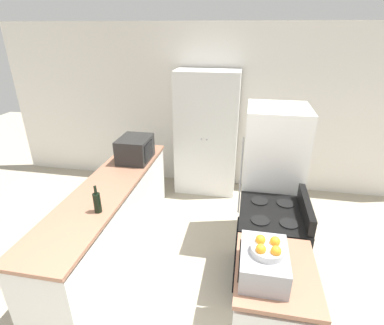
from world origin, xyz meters
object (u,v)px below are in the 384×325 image
(refrigerator, at_px, (271,179))
(fruit_bowl, at_px, (268,248))
(microwave, at_px, (135,149))
(stove, at_px, (269,248))
(toaster_oven, at_px, (263,263))
(pantry_cabinet, at_px, (207,134))
(wine_bottle, at_px, (97,202))

(refrigerator, xyz_separation_m, fruit_bowl, (-0.12, -1.58, 0.26))
(microwave, bearing_deg, fruit_bowl, -47.35)
(fruit_bowl, bearing_deg, microwave, 132.65)
(stove, height_order, toaster_oven, toaster_oven)
(pantry_cabinet, bearing_deg, microwave, -129.85)
(pantry_cabinet, relative_size, microwave, 4.06)
(toaster_oven, xyz_separation_m, fruit_bowl, (0.02, -0.01, 0.14))
(pantry_cabinet, distance_m, wine_bottle, 2.34)
(microwave, height_order, toaster_oven, microwave)
(refrigerator, distance_m, microwave, 1.77)
(stove, bearing_deg, fruit_bowl, -97.52)
(stove, distance_m, refrigerator, 0.85)
(wine_bottle, bearing_deg, pantry_cabinet, 71.75)
(refrigerator, distance_m, wine_bottle, 1.98)
(fruit_bowl, bearing_deg, toaster_oven, 156.78)
(microwave, height_order, fruit_bowl, microwave)
(wine_bottle, distance_m, fruit_bowl, 1.64)
(toaster_oven, height_order, fruit_bowl, fruit_bowl)
(stove, height_order, wine_bottle, wine_bottle)
(microwave, relative_size, fruit_bowl, 2.07)
(microwave, bearing_deg, wine_bottle, -86.25)
(toaster_oven, bearing_deg, refrigerator, 84.90)
(wine_bottle, relative_size, toaster_oven, 0.63)
(stove, xyz_separation_m, wine_bottle, (-1.66, -0.31, 0.54))
(pantry_cabinet, bearing_deg, fruit_bowl, -73.41)
(refrigerator, bearing_deg, fruit_bowl, -94.46)
(stove, relative_size, microwave, 2.17)
(pantry_cabinet, bearing_deg, stove, -64.07)
(pantry_cabinet, distance_m, refrigerator, 1.51)
(pantry_cabinet, xyz_separation_m, stove, (0.93, -1.91, -0.52))
(stove, distance_m, wine_bottle, 1.77)
(wine_bottle, xyz_separation_m, toaster_oven, (1.53, -0.52, -0.01))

